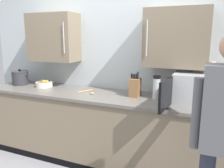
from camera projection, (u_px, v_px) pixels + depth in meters
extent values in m
cube|color=#B2BCC1|center=(114.00, 61.00, 3.11)|extent=(4.05, 0.10, 2.56)
cube|color=#756651|center=(53.00, 38.00, 3.17)|extent=(0.71, 0.32, 0.65)
cylinder|color=#B7BABF|center=(64.00, 38.00, 2.90)|extent=(0.01, 0.01, 0.39)
cube|color=#756651|center=(177.00, 38.00, 2.53)|extent=(0.71, 0.32, 0.65)
cylinder|color=#B7BABF|center=(147.00, 38.00, 2.49)|extent=(0.01, 0.01, 0.39)
cube|color=#756651|center=(103.00, 129.00, 2.93)|extent=(3.21, 0.66, 0.87)
cube|color=#605B56|center=(103.00, 95.00, 2.84)|extent=(3.25, 0.70, 0.03)
cube|color=#B7BABF|center=(199.00, 89.00, 2.42)|extent=(0.52, 0.38, 0.32)
cube|color=beige|center=(192.00, 88.00, 2.44)|extent=(0.34, 0.32, 0.26)
cube|color=black|center=(219.00, 95.00, 2.17)|extent=(0.15, 0.01, 0.29)
cube|color=black|center=(166.00, 94.00, 2.19)|extent=(0.07, 0.38, 0.29)
cylinder|color=tan|center=(85.00, 91.00, 2.94)|extent=(0.12, 0.21, 0.01)
ellipsoid|color=tan|center=(92.00, 93.00, 2.83)|extent=(0.08, 0.07, 0.02)
cylinder|color=beige|center=(44.00, 84.00, 3.23)|extent=(0.23, 0.23, 0.07)
cylinder|color=#6B6659|center=(44.00, 83.00, 3.22)|extent=(0.19, 0.19, 0.04)
sphere|color=orange|center=(44.00, 82.00, 3.22)|extent=(0.06, 0.06, 0.06)
sphere|color=orange|center=(47.00, 82.00, 3.23)|extent=(0.05, 0.05, 0.05)
sphere|color=orange|center=(43.00, 81.00, 3.27)|extent=(0.05, 0.05, 0.05)
sphere|color=#511E5B|center=(43.00, 82.00, 3.22)|extent=(0.05, 0.05, 0.05)
cylinder|color=#2D2D33|center=(20.00, 78.00, 3.37)|extent=(0.23, 0.23, 0.18)
cylinder|color=#2D2D33|center=(20.00, 72.00, 3.34)|extent=(0.24, 0.24, 0.02)
cylinder|color=black|center=(20.00, 70.00, 3.34)|extent=(0.04, 0.04, 0.03)
cylinder|color=#2D2D33|center=(13.00, 73.00, 3.41)|extent=(0.05, 0.02, 0.02)
cylinder|color=#2D2D33|center=(27.00, 75.00, 3.30)|extent=(0.05, 0.02, 0.02)
cube|color=brown|center=(135.00, 87.00, 2.70)|extent=(0.11, 0.15, 0.22)
cylinder|color=black|center=(132.00, 76.00, 2.67)|extent=(0.02, 0.02, 0.06)
cylinder|color=black|center=(133.00, 77.00, 2.66)|extent=(0.02, 0.02, 0.05)
cylinder|color=black|center=(135.00, 76.00, 2.65)|extent=(0.02, 0.02, 0.06)
cylinder|color=black|center=(136.00, 76.00, 2.65)|extent=(0.02, 0.02, 0.06)
cylinder|color=black|center=(138.00, 75.00, 2.64)|extent=(0.02, 0.02, 0.08)
cylinder|color=#B7BABF|center=(156.00, 89.00, 2.60)|extent=(0.08, 0.08, 0.24)
cylinder|color=black|center=(157.00, 77.00, 2.57)|extent=(0.09, 0.09, 0.03)
cylinder|color=#56565B|center=(197.00, 113.00, 1.60)|extent=(0.07, 0.07, 0.51)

